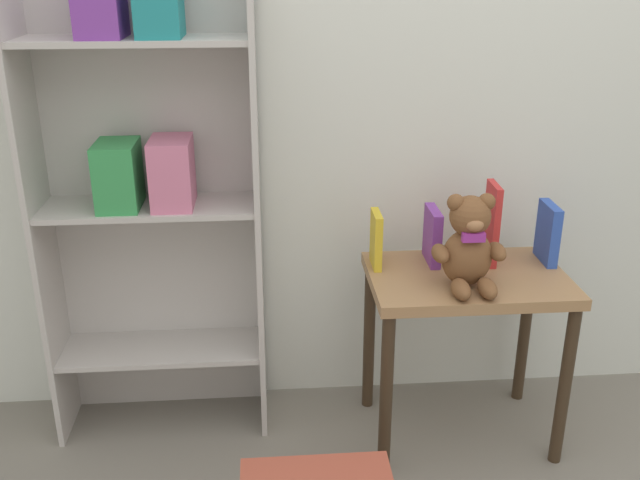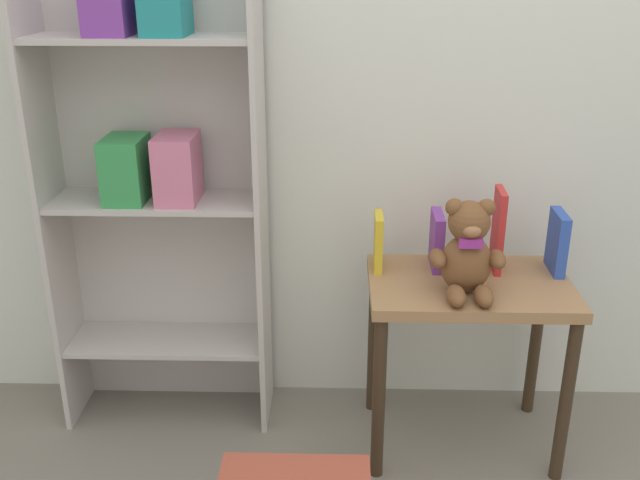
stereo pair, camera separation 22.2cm
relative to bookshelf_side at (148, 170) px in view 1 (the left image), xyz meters
name	(u,v)px [view 1 (the left image)]	position (x,y,z in m)	size (l,w,h in m)	color
wall_back	(435,49)	(0.93, 0.15, 0.35)	(4.80, 0.06, 2.50)	silver
bookshelf_side	(148,170)	(0.00, 0.00, 0.00)	(0.70, 0.26, 1.59)	#BCB7B2
display_table	(466,302)	(1.00, -0.18, -0.41)	(0.62, 0.42, 0.59)	#9E754C
teddy_bear	(469,246)	(0.97, -0.27, -0.18)	(0.22, 0.20, 0.29)	brown
book_standing_yellow	(376,239)	(0.72, -0.09, -0.22)	(0.02, 0.12, 0.18)	gold
book_standing_purple	(432,236)	(0.90, -0.07, -0.22)	(0.03, 0.15, 0.18)	purple
book_standing_red	(492,224)	(1.09, -0.09, -0.18)	(0.02, 0.13, 0.27)	red
book_standing_blue	(548,233)	(1.28, -0.10, -0.21)	(0.03, 0.14, 0.20)	#2D51B7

